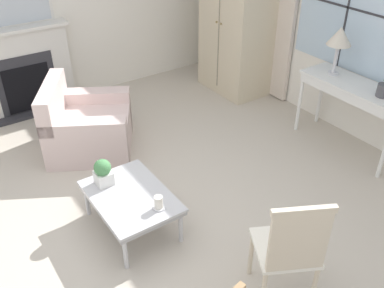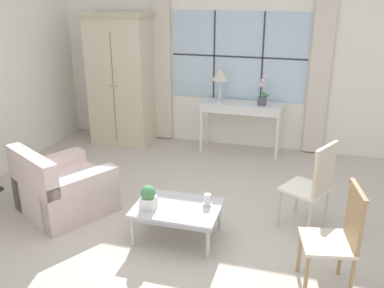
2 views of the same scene
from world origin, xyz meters
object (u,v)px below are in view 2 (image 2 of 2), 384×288
console_table (241,109)px  potted_plant_small (148,197)px  side_chair_wooden (314,182)px  coffee_table (177,210)px  armoire (121,80)px  armchair_upholstered (63,190)px  pillar_candle (207,200)px  potted_orchid (262,94)px  table_lamp (220,75)px  accent_chair_wooden (340,233)px

console_table → potted_plant_small: bearing=-99.4°
console_table → side_chair_wooden: (1.17, -2.17, -0.14)m
coffee_table → armoire: bearing=124.3°
armchair_upholstered → pillar_candle: bearing=-2.7°
armoire → pillar_candle: armoire is taller
potted_orchid → pillar_candle: potted_orchid is taller
armoire → armchair_upholstered: (0.32, -2.46, -0.81)m
table_lamp → armoire: bearing=-177.3°
coffee_table → potted_plant_small: size_ratio=3.48×
coffee_table → pillar_candle: pillar_candle is taller
coffee_table → potted_plant_small: 0.35m
potted_plant_small → table_lamp: bearing=87.5°
table_lamp → side_chair_wooden: 2.73m
accent_chair_wooden → pillar_candle: 1.39m
table_lamp → armchair_upholstered: (-1.34, -2.54, -0.96)m
console_table → coffee_table: size_ratio=1.43×
table_lamp → coffee_table: 2.89m
armchair_upholstered → side_chair_wooden: size_ratio=1.23×
armoire → potted_orchid: size_ratio=4.42×
table_lamp → potted_plant_small: bearing=-92.5°
potted_orchid → accent_chair_wooden: bearing=-70.9°
side_chair_wooden → armoire: bearing=146.7°
potted_orchid → coffee_table: (-0.53, -2.71, -0.64)m
table_lamp → accent_chair_wooden: 3.63m
accent_chair_wooden → potted_plant_small: 1.89m
armchair_upholstered → side_chair_wooden: bearing=7.4°
table_lamp → side_chair_wooden: size_ratio=0.54×
table_lamp → accent_chair_wooden: (1.75, -3.11, -0.68)m
armchair_upholstered → pillar_candle: (1.79, -0.08, 0.16)m
armoire → pillar_candle: 3.37m
armoire → potted_orchid: armoire is taller
potted_plant_small → console_table: bearing=80.6°
potted_orchid → pillar_candle: size_ratio=3.59×
armoire → table_lamp: (1.66, 0.08, 0.15)m
armchair_upholstered → accent_chair_wooden: 3.15m
side_chair_wooden → accent_chair_wooden: side_chair_wooden is taller
side_chair_wooden → coffee_table: bearing=-157.3°
table_lamp → coffee_table: bearing=-86.9°
console_table → armchair_upholstered: bearing=-123.7°
armoire → pillar_candle: size_ratio=15.90×
table_lamp → armchair_upholstered: size_ratio=0.44×
armchair_upholstered → pillar_candle: 1.80m
armoire → table_lamp: 1.67m
potted_orchid → accent_chair_wooden: 3.29m
armchair_upholstered → coffee_table: size_ratio=1.41×
table_lamp → accent_chair_wooden: bearing=-60.7°
armchair_upholstered → potted_plant_small: bearing=-14.8°
accent_chair_wooden → potted_orchid: bearing=109.1°
console_table → potted_orchid: potted_orchid is taller
pillar_candle → armchair_upholstered: bearing=177.3°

